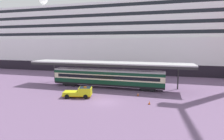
{
  "coord_description": "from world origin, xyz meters",
  "views": [
    {
      "loc": [
        9.03,
        -28.41,
        9.71
      ],
      "look_at": [
        -0.83,
        7.01,
        4.5
      ],
      "focal_mm": 29.34,
      "sensor_mm": 36.0,
      "label": 1
    }
  ],
  "objects": [
    {
      "name": "traffic_cone_mid",
      "position": [
        4.76,
        5.28,
        0.31
      ],
      "size": [
        0.36,
        0.36,
        0.64
      ],
      "color": "black",
      "rests_on": "ground"
    },
    {
      "name": "cruise_ship",
      "position": [
        6.13,
        42.0,
        11.06
      ],
      "size": [
        168.25,
        24.77,
        33.62
      ],
      "color": "black",
      "rests_on": "ground"
    },
    {
      "name": "platform_canopy",
      "position": [
        -2.77,
        10.45,
        5.44
      ],
      "size": [
        36.32,
        5.28,
        5.72
      ],
      "color": "#B9B9B9",
      "rests_on": "ground"
    },
    {
      "name": "ground_plane",
      "position": [
        0.0,
        0.0,
        0.0
      ],
      "size": [
        400.0,
        400.0,
        0.0
      ],
      "primitive_type": "plane",
      "color": "slate"
    },
    {
      "name": "traffic_cone_near",
      "position": [
        7.18,
        0.8,
        0.34
      ],
      "size": [
        0.36,
        0.36,
        0.68
      ],
      "color": "black",
      "rests_on": "ground"
    },
    {
      "name": "service_truck",
      "position": [
        -5.34,
        1.43,
        0.99
      ],
      "size": [
        5.53,
        3.2,
        2.02
      ],
      "color": "yellow",
      "rests_on": "ground"
    },
    {
      "name": "train_carriage",
      "position": [
        -2.77,
        10.01,
        2.31
      ],
      "size": [
        24.95,
        2.81,
        4.11
      ],
      "color": "black",
      "rests_on": "ground"
    }
  ]
}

